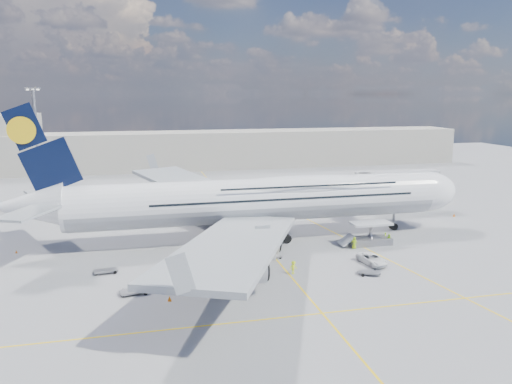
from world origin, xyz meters
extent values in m
plane|color=gray|center=(0.00, 0.00, 0.00)|extent=(300.00, 300.00, 0.00)
cube|color=yellow|center=(0.00, 0.00, 0.01)|extent=(0.25, 220.00, 0.01)
cube|color=yellow|center=(0.00, -20.00, 0.01)|extent=(120.00, 0.25, 0.01)
cube|color=yellow|center=(14.00, 10.00, 0.01)|extent=(14.16, 99.06, 0.01)
cylinder|color=white|center=(0.00, 10.00, 6.80)|extent=(62.00, 7.20, 7.20)
cylinder|color=#9EA0A5|center=(0.00, 10.00, 6.65)|extent=(60.76, 7.13, 7.13)
ellipsoid|color=white|center=(8.00, 10.00, 8.78)|extent=(36.00, 6.84, 3.76)
ellipsoid|color=white|center=(31.00, 10.00, 6.80)|extent=(11.52, 7.20, 7.20)
ellipsoid|color=black|center=(34.24, 10.00, 7.40)|extent=(3.84, 4.16, 1.44)
cone|color=white|center=(-35.50, 10.00, 7.60)|extent=(10.00, 6.84, 6.84)
cube|color=black|center=(-33.50, 10.00, 16.40)|extent=(11.02, 0.46, 14.61)
cylinder|color=yellow|center=(-35.60, 10.00, 18.90)|extent=(4.00, 0.60, 4.00)
cube|color=#999EA3|center=(-8.00, 30.00, 5.60)|extent=(25.49, 39.15, 3.35)
cube|color=#999EA3|center=(-8.00, -10.00, 5.60)|extent=(25.49, 39.15, 3.35)
cylinder|color=#B7BABF|center=(-3.00, 22.50, 3.20)|extent=(5.20, 3.50, 3.50)
cylinder|color=#B7BABF|center=(-7.50, 33.00, 3.20)|extent=(5.20, 3.50, 3.50)
cylinder|color=#B7BABF|center=(-3.00, -2.50, 3.20)|extent=(5.20, 3.50, 3.50)
cylinder|color=#B7BABF|center=(-7.50, -13.00, 3.20)|extent=(5.20, 3.50, 3.50)
cylinder|color=gray|center=(25.00, 10.00, 2.20)|extent=(0.44, 0.44, 3.80)
cylinder|color=black|center=(25.00, 10.00, 0.65)|extent=(1.30, 0.90, 1.30)
cylinder|color=gray|center=(0.00, 10.00, 2.20)|extent=(0.56, 0.56, 3.80)
cylinder|color=black|center=(0.00, 13.20, 0.75)|extent=(1.50, 0.90, 1.50)
cube|color=#B7B7BC|center=(25.00, 18.60, 7.10)|extent=(3.00, 10.00, 2.60)
cube|color=#B7B7BC|center=(33.00, 23.60, 7.10)|extent=(18.00, 3.00, 2.60)
cylinder|color=gray|center=(27.00, 21.60, 3.55)|extent=(0.80, 0.80, 7.10)
cylinder|color=black|center=(27.00, 21.60, 0.45)|extent=(0.90, 0.80, 0.90)
cylinder|color=gray|center=(41.00, 23.60, 3.55)|extent=(1.00, 1.00, 7.10)
cube|color=gray|center=(41.00, 23.60, 0.40)|extent=(2.00, 2.00, 0.80)
cylinder|color=#B7B7BC|center=(25.00, 14.80, 7.10)|extent=(3.60, 3.60, 2.80)
cube|color=silver|center=(17.00, 2.90, 3.50)|extent=(6.50, 3.20, 0.35)
cube|color=gray|center=(17.00, 2.90, 0.55)|extent=(6.50, 3.20, 1.10)
cube|color=gray|center=(17.00, 2.90, 2.05)|extent=(0.22, 1.99, 3.00)
cylinder|color=black|center=(14.40, 1.70, 0.35)|extent=(0.70, 0.30, 0.70)
cube|color=silver|center=(12.80, 2.90, 1.00)|extent=(2.16, 2.60, 1.60)
cylinder|color=gray|center=(-40.00, 45.00, 12.50)|extent=(0.70, 0.70, 25.00)
cube|color=gray|center=(-40.00, 45.00, 25.20)|extent=(3.00, 0.40, 0.60)
cube|color=#B2AD9E|center=(0.00, 95.00, 6.00)|extent=(180.00, 16.00, 12.00)
cube|color=#193814|center=(40.00, 140.00, 4.00)|extent=(160.00, 6.00, 8.00)
cube|color=gray|center=(-20.46, -9.46, 0.39)|extent=(3.68, 2.46, 0.20)
cylinder|color=black|center=(-21.81, -10.13, 0.25)|extent=(0.50, 0.20, 0.50)
cylinder|color=black|center=(-19.10, -8.78, 0.25)|extent=(0.50, 0.20, 0.50)
cube|color=gray|center=(-12.97, -4.76, 0.32)|extent=(2.89, 1.73, 0.17)
cylinder|color=black|center=(-14.08, -5.31, 0.20)|extent=(0.40, 0.17, 0.40)
cylinder|color=black|center=(-11.87, -4.21, 0.20)|extent=(0.40, 0.17, 0.40)
cube|color=silver|center=(-12.97, -4.76, 1.06)|extent=(2.15, 1.57, 1.38)
cube|color=gray|center=(-5.22, -2.94, 0.32)|extent=(3.07, 2.45, 0.16)
cylinder|color=black|center=(-6.30, -3.48, 0.20)|extent=(0.40, 0.16, 0.40)
cylinder|color=black|center=(-4.13, -2.40, 0.20)|extent=(0.40, 0.16, 0.40)
cube|color=gray|center=(-24.25, -1.09, 0.36)|extent=(3.28, 2.05, 0.19)
cylinder|color=black|center=(-25.49, -1.71, 0.23)|extent=(0.45, 0.19, 0.45)
cylinder|color=black|center=(-23.01, -0.47, 0.23)|extent=(0.45, 0.19, 0.45)
cube|color=gray|center=(10.52, -10.00, 0.34)|extent=(3.29, 2.73, 0.17)
cylinder|color=black|center=(9.36, -10.58, 0.21)|extent=(0.43, 0.17, 0.43)
cylinder|color=black|center=(11.68, -9.42, 0.21)|extent=(0.43, 0.17, 0.43)
cube|color=gray|center=(-0.48, -0.28, 0.33)|extent=(2.92, 1.63, 0.17)
cylinder|color=black|center=(-1.63, -0.86, 0.21)|extent=(0.42, 0.17, 0.42)
cylinder|color=black|center=(0.66, 0.29, 0.21)|extent=(0.42, 0.17, 0.42)
cube|color=silver|center=(-0.48, -0.28, 1.10)|extent=(2.15, 1.51, 1.43)
cube|color=white|center=(-1.23, -0.37, 0.68)|extent=(2.98, 2.11, 1.26)
cube|color=black|center=(-1.23, -0.37, 1.46)|extent=(1.31, 1.43, 0.49)
cylinder|color=black|center=(-2.20, -0.90, 0.31)|extent=(0.62, 0.24, 0.62)
cylinder|color=black|center=(-0.26, 0.16, 0.31)|extent=(0.62, 0.24, 0.62)
cube|color=gray|center=(-3.58, 20.15, 0.90)|extent=(6.26, 3.86, 1.81)
cube|color=white|center=(-4.22, 20.15, 2.62)|extent=(4.82, 3.48, 1.99)
cube|color=white|center=(-1.32, 20.15, 1.72)|extent=(2.18, 2.48, 1.45)
cube|color=black|center=(-0.69, 20.15, 1.90)|extent=(0.68, 1.76, 0.81)
cylinder|color=black|center=(-1.59, 19.11, 0.50)|extent=(0.99, 0.32, 0.99)
cylinder|color=black|center=(-5.57, 21.19, 0.50)|extent=(0.99, 0.32, 0.99)
cube|color=orange|center=(-4.22, 20.15, 1.99)|extent=(4.88, 3.53, 0.45)
cube|color=gray|center=(-11.37, 47.44, 1.08)|extent=(7.17, 2.98, 2.17)
cube|color=white|center=(-12.13, 47.44, 3.14)|extent=(5.34, 2.98, 2.38)
cube|color=white|center=(-8.66, 47.44, 2.06)|extent=(2.08, 2.59, 1.73)
cube|color=black|center=(-7.90, 47.44, 2.27)|extent=(0.28, 2.17, 0.97)
cylinder|color=black|center=(-8.99, 46.19, 0.60)|extent=(1.19, 0.38, 1.19)
cylinder|color=black|center=(-13.75, 48.68, 0.60)|extent=(1.19, 0.38, 1.19)
imported|color=white|center=(12.87, -6.12, 0.74)|extent=(3.26, 5.68, 1.49)
imported|color=#BFFD1A|center=(20.02, 3.44, 0.80)|extent=(0.65, 0.69, 1.59)
imported|color=#B3FF1A|center=(19.88, 1.90, 0.88)|extent=(1.07, 1.00, 1.76)
imported|color=#91E618|center=(-18.13, -5.11, 0.75)|extent=(0.80, 0.93, 1.50)
imported|color=#ABE117|center=(13.43, 1.20, 0.96)|extent=(1.11, 1.08, 1.92)
imported|color=#E4FF1A|center=(0.62, -7.36, 0.92)|extent=(1.34, 1.00, 1.84)
cone|color=orange|center=(41.78, 16.20, 0.32)|extent=(0.50, 0.50, 0.64)
cube|color=orange|center=(41.78, 16.20, 0.02)|extent=(0.43, 0.43, 0.03)
cone|color=orange|center=(-5.38, 20.22, 0.32)|extent=(0.50, 0.50, 0.64)
cube|color=orange|center=(-5.38, 20.22, 0.02)|extent=(0.44, 0.44, 0.03)
cone|color=orange|center=(-6.61, 42.13, 0.29)|extent=(0.45, 0.45, 0.57)
cube|color=orange|center=(-6.61, 42.13, 0.02)|extent=(0.39, 0.39, 0.03)
cone|color=orange|center=(-13.56, -10.81, 0.31)|extent=(0.49, 0.49, 0.62)
cube|color=orange|center=(-13.56, -10.81, 0.02)|extent=(0.42, 0.42, 0.03)
cone|color=orange|center=(-16.39, -12.61, 0.31)|extent=(0.49, 0.49, 0.63)
cube|color=orange|center=(-16.39, -12.61, 0.02)|extent=(0.43, 0.43, 0.03)
cone|color=orange|center=(-38.19, 11.20, 0.24)|extent=(0.38, 0.38, 0.49)
cube|color=orange|center=(-38.19, 11.20, 0.01)|extent=(0.33, 0.33, 0.03)
camera|label=1|loc=(-19.27, -68.91, 24.06)|focal=35.00mm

